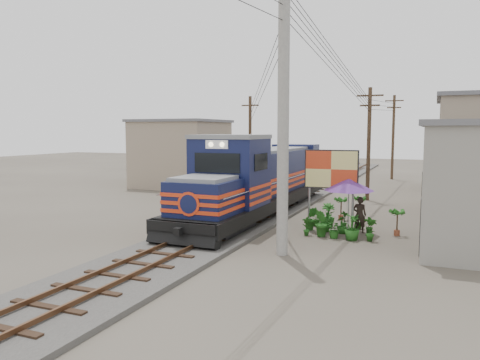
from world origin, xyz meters
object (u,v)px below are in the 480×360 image
at_px(locomotive, 259,181).
at_px(vendor, 360,215).
at_px(billboard, 331,171).
at_px(market_umbrella, 349,185).

xyz_separation_m(locomotive, vendor, (5.47, -2.45, -0.97)).
relative_size(locomotive, vendor, 10.41).
bearing_deg(billboard, vendor, 7.50).
distance_m(market_umbrella, vendor, 1.37).
height_order(market_umbrella, vendor, market_umbrella).
bearing_deg(market_umbrella, locomotive, 152.30).
bearing_deg(vendor, billboard, 0.21).
bearing_deg(locomotive, vendor, -24.15).
distance_m(billboard, vendor, 2.20).
distance_m(billboard, market_umbrella, 0.93).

